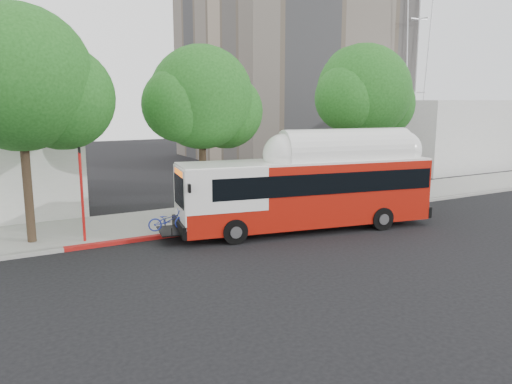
{
  "coord_description": "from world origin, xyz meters",
  "views": [
    {
      "loc": [
        -10.62,
        -16.68,
        5.96
      ],
      "look_at": [
        0.35,
        3.0,
        1.82
      ],
      "focal_mm": 35.0,
      "sensor_mm": 36.0,
      "label": 1
    }
  ],
  "objects": [
    {
      "name": "transit_bus",
      "position": [
        2.56,
        1.98,
        1.75
      ],
      "size": [
        12.89,
        4.58,
        3.75
      ],
      "rotation": [
        0.0,
        0.0,
        -0.18
      ],
      "color": "#A7160B",
      "rests_on": "ground"
    },
    {
      "name": "curb_strip",
      "position": [
        0.0,
        3.9,
        0.07
      ],
      "size": [
        60.0,
        0.3,
        0.15
      ],
      "primitive_type": "cube",
      "color": "gray",
      "rests_on": "ground"
    },
    {
      "name": "red_curb_segment",
      "position": [
        -3.0,
        3.9,
        0.08
      ],
      "size": [
        10.0,
        0.32,
        0.16
      ],
      "primitive_type": "cube",
      "color": "#A11411",
      "rests_on": "ground"
    },
    {
      "name": "signal_pole",
      "position": [
        -7.05,
        4.53,
        2.1
      ],
      "size": [
        0.12,
        0.39,
        4.1
      ],
      "color": "red",
      "rests_on": "ground"
    },
    {
      "name": "horizon_block",
      "position": [
        30.0,
        16.0,
        3.0
      ],
      "size": [
        20.0,
        12.0,
        6.0
      ],
      "primitive_type": "cube",
      "color": "silver",
      "rests_on": "ground"
    },
    {
      "name": "street_tree_mid",
      "position": [
        -0.59,
        6.06,
        5.91
      ],
      "size": [
        5.75,
        5.0,
        8.62
      ],
      "color": "#2D2116",
      "rests_on": "ground"
    },
    {
      "name": "street_tree_left",
      "position": [
        -8.53,
        5.56,
        6.6
      ],
      "size": [
        6.67,
        5.8,
        9.74
      ],
      "color": "#2D2116",
      "rests_on": "ground"
    },
    {
      "name": "street_tree_right",
      "position": [
        9.44,
        5.86,
        6.26
      ],
      "size": [
        6.21,
        5.4,
        9.18
      ],
      "color": "#2D2116",
      "rests_on": "ground"
    },
    {
      "name": "ground",
      "position": [
        0.0,
        0.0,
        0.0
      ],
      "size": [
        120.0,
        120.0,
        0.0
      ],
      "primitive_type": "plane",
      "color": "black",
      "rests_on": "ground"
    },
    {
      "name": "sidewalk",
      "position": [
        0.0,
        6.5,
        0.07
      ],
      "size": [
        60.0,
        5.0,
        0.15
      ],
      "primitive_type": "cube",
      "color": "gray",
      "rests_on": "ground"
    }
  ]
}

